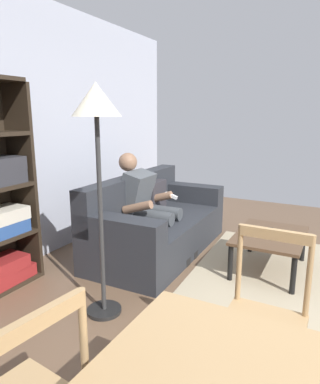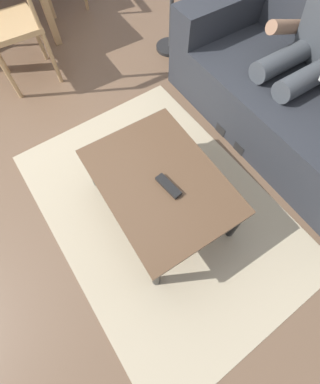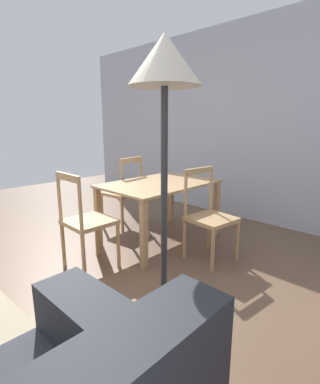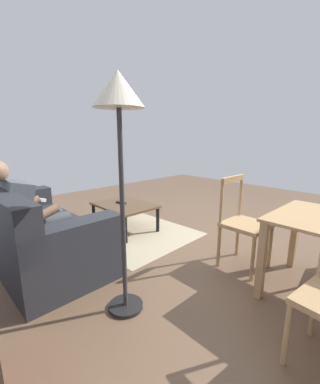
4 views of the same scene
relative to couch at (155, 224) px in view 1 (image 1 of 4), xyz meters
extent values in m
plane|color=brown|center=(-1.10, -1.86, -0.32)|extent=(8.20, 8.20, 0.00)
cube|color=#B2B7C6|center=(-1.10, 1.11, 1.06)|extent=(6.20, 0.12, 2.77)
cube|color=#282B30|center=(0.00, -0.07, -0.12)|extent=(1.98, 0.95, 0.41)
cube|color=#282B30|center=(-0.01, 0.29, 0.32)|extent=(1.97, 0.23, 0.46)
cube|color=#282B30|center=(-0.87, -0.08, 0.21)|extent=(0.25, 0.92, 0.23)
cube|color=#282B30|center=(0.86, -0.05, 0.21)|extent=(0.25, 0.92, 0.23)
cube|color=#312E33|center=(0.25, 0.14, 0.27)|extent=(0.41, 0.17, 0.36)
cube|color=#4C5156|center=(-0.13, 0.18, 0.35)|extent=(0.41, 0.36, 0.58)
sphere|color=#8C664C|center=(-0.13, 0.28, 0.73)|extent=(0.21, 0.21, 0.21)
cylinder|color=#3D4145|center=(-0.24, -0.11, 0.16)|extent=(0.16, 0.44, 0.15)
cylinder|color=#8C664C|center=(-0.23, -0.33, -0.12)|extent=(0.11, 0.11, 0.41)
cube|color=black|center=(-0.23, -0.41, -0.28)|extent=(0.10, 0.24, 0.08)
cylinder|color=#3D4145|center=(-0.02, -0.11, 0.16)|extent=(0.16, 0.44, 0.15)
cylinder|color=#8C664C|center=(-0.01, -0.33, -0.12)|extent=(0.11, 0.11, 0.41)
cube|color=black|center=(-0.01, -0.41, -0.28)|extent=(0.10, 0.24, 0.08)
cylinder|color=#8C664C|center=(-0.38, 0.01, 0.29)|extent=(0.10, 0.35, 0.19)
cylinder|color=#8C664C|center=(0.12, 0.01, 0.29)|extent=(0.10, 0.35, 0.19)
cube|color=white|center=(0.12, -0.15, 0.33)|extent=(0.04, 0.15, 0.08)
cube|color=brown|center=(0.07, -1.30, 0.05)|extent=(0.89, 0.65, 0.03)
cylinder|color=black|center=(-0.34, -1.58, -0.14)|extent=(0.05, 0.05, 0.36)
cylinder|color=black|center=(0.47, -1.58, -0.14)|extent=(0.05, 0.05, 0.36)
cylinder|color=black|center=(-0.34, -1.01, -0.14)|extent=(0.05, 0.05, 0.36)
cylinder|color=black|center=(0.47, -1.01, -0.14)|extent=(0.05, 0.05, 0.36)
cube|color=black|center=(0.13, -1.28, 0.08)|extent=(0.18, 0.08, 0.02)
cube|color=#2D2319|center=(-1.12, 0.85, 0.61)|extent=(0.04, 0.36, 1.86)
cube|color=maroon|center=(-1.48, 0.83, -0.23)|extent=(0.63, 0.31, 0.12)
cube|color=tan|center=(-2.04, -1.18, 0.02)|extent=(0.06, 0.06, 0.69)
cylinder|color=tan|center=(-2.49, -1.04, 0.37)|extent=(0.03, 0.03, 0.50)
cube|color=tan|center=(-2.68, -1.02, 0.59)|extent=(0.38, 0.08, 0.06)
cube|color=tan|center=(-1.69, -1.57, 0.15)|extent=(0.42, 0.42, 0.04)
cylinder|color=tan|center=(-1.88, -1.38, -0.09)|extent=(0.04, 0.04, 0.47)
cylinder|color=tan|center=(-1.50, -1.38, -0.09)|extent=(0.04, 0.04, 0.47)
cylinder|color=tan|center=(-1.51, -1.76, -0.09)|extent=(0.04, 0.04, 0.47)
cylinder|color=tan|center=(-1.50, -1.38, 0.39)|extent=(0.03, 0.03, 0.49)
cylinder|color=tan|center=(-1.51, -1.76, 0.39)|extent=(0.03, 0.03, 0.49)
cube|color=tan|center=(-1.50, -1.57, 0.61)|extent=(0.04, 0.38, 0.06)
cube|color=tan|center=(0.07, -1.30, -0.32)|extent=(2.06, 1.48, 0.01)
cylinder|color=black|center=(-1.36, -0.27, -0.31)|extent=(0.28, 0.28, 0.03)
cylinder|color=#333333|center=(-1.36, -0.27, 0.46)|extent=(0.04, 0.04, 1.56)
cone|color=beige|center=(-1.36, -0.27, 1.36)|extent=(0.36, 0.36, 0.24)
camera|label=1|loc=(-3.38, -1.84, 1.25)|focal=32.19mm
camera|label=2|loc=(0.70, -1.70, 1.36)|focal=24.45mm
camera|label=3|loc=(-0.29, 0.76, 1.06)|focal=27.19mm
camera|label=4|loc=(-2.84, 0.76, 1.05)|focal=23.27mm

